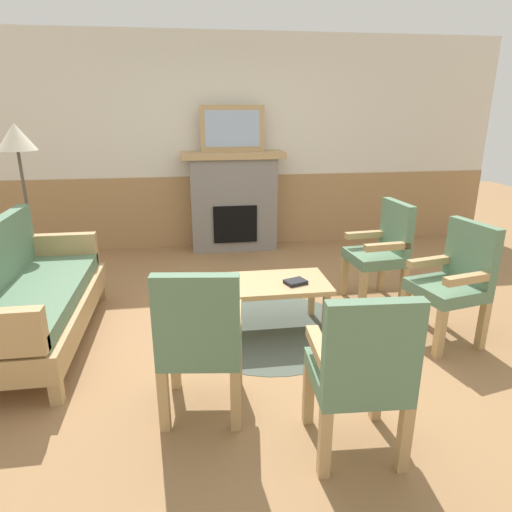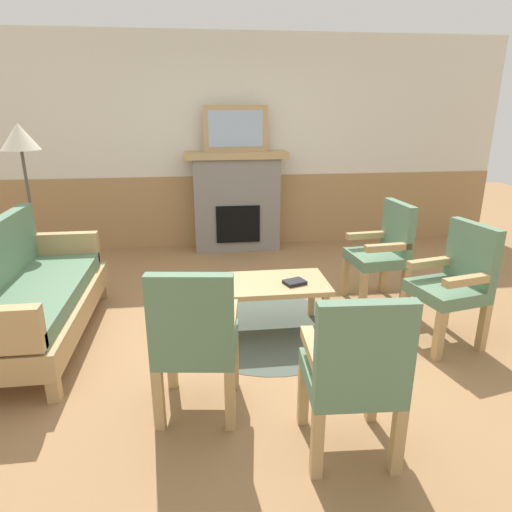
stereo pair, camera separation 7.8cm
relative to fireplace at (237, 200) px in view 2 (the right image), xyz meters
name	(u,v)px [view 2 (the right image)]	position (x,y,z in m)	size (l,w,h in m)	color
ground_plane	(261,329)	(0.00, -2.35, -0.65)	(14.00, 14.00, 0.00)	#997047
wall_back	(234,147)	(0.00, 0.25, 0.66)	(7.20, 0.14, 2.70)	silver
fireplace	(237,200)	(0.00, 0.00, 0.00)	(1.30, 0.44, 1.28)	gray
framed_picture	(236,129)	(0.00, 0.00, 0.91)	(0.80, 0.04, 0.56)	tan
couch	(33,296)	(-1.83, -2.31, -0.26)	(0.70, 1.80, 0.98)	tan
coffee_table	(270,288)	(0.07, -2.36, -0.27)	(0.96, 0.56, 0.44)	tan
round_rug	(269,329)	(0.07, -2.36, -0.65)	(1.46, 1.46, 0.01)	#4C564C
book_on_table	(295,282)	(0.26, -2.43, -0.20)	(0.17, 0.13, 0.03)	black
armchair_near_fireplace	(384,249)	(1.24, -1.90, -0.11)	(0.52, 0.52, 0.98)	tan
armchair_by_window_left	(455,280)	(1.48, -2.74, -0.11)	(0.57, 0.57, 0.98)	tan
armchair_front_left	(355,370)	(0.27, -3.87, -0.11)	(0.51, 0.51, 0.98)	tan
armchair_front_center	(195,336)	(-0.54, -3.41, -0.11)	(0.54, 0.54, 0.98)	tan
floor_lamp_by_couch	(21,148)	(-2.15, -1.15, 0.80)	(0.36, 0.36, 1.68)	#332D28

